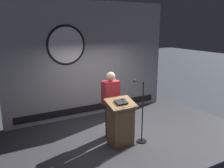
# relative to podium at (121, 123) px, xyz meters

# --- Properties ---
(ground_plane) EXTENTS (40.00, 40.00, 0.00)m
(ground_plane) POSITION_rel_podium_xyz_m (0.26, 0.30, -0.82)
(ground_plane) COLOR #383D47
(stage_platform) EXTENTS (6.40, 4.00, 0.30)m
(stage_platform) POSITION_rel_podium_xyz_m (0.26, 0.30, -0.67)
(stage_platform) COLOR #333338
(stage_platform) RESTS_ON ground
(banner_display) EXTENTS (5.11, 0.12, 3.39)m
(banner_display) POSITION_rel_podium_xyz_m (0.24, 2.15, 1.16)
(banner_display) COLOR #9E9EA3
(banner_display) RESTS_ON stage_platform
(podium) EXTENTS (0.64, 0.49, 1.09)m
(podium) POSITION_rel_podium_xyz_m (0.00, 0.00, 0.00)
(podium) COLOR olive
(podium) RESTS_ON stage_platform
(speaker_person) EXTENTS (0.40, 0.26, 1.64)m
(speaker_person) POSITION_rel_podium_xyz_m (0.01, 0.48, 0.31)
(speaker_person) COLOR black
(speaker_person) RESTS_ON stage_platform
(microphone_stand) EXTENTS (0.24, 0.50, 1.47)m
(microphone_stand) POSITION_rel_podium_xyz_m (0.50, -0.10, -0.01)
(microphone_stand) COLOR black
(microphone_stand) RESTS_ON stage_platform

